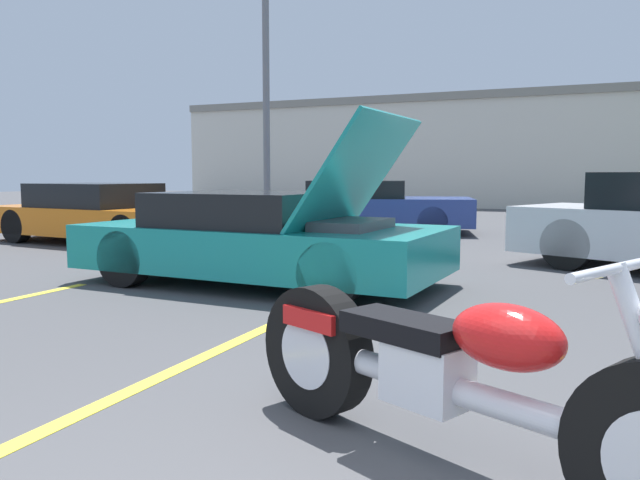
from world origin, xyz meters
name	(u,v)px	position (x,y,z in m)	size (l,w,h in m)	color
parking_stripe_middle	(116,397)	(-1.50, 1.58, 0.00)	(0.12, 5.51, 0.01)	yellow
far_building	(569,147)	(0.00, 24.85, 2.34)	(32.00, 4.20, 4.40)	beige
light_pole	(268,44)	(-6.90, 13.44, 4.63)	(1.21, 0.28, 8.49)	slate
motorcycle	(450,378)	(0.43, 1.48, 0.41)	(2.27, 1.18, 0.98)	black
show_car_hood_open	(263,238)	(-2.56, 5.23, 0.54)	(4.28, 2.13, 1.90)	teal
parked_car_left_row	(100,214)	(-7.50, 7.89, 0.53)	(4.76, 2.19, 1.11)	orange
parked_car_mid_left_row	(364,207)	(-3.71, 11.96, 0.56)	(4.95, 3.06, 1.15)	navy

